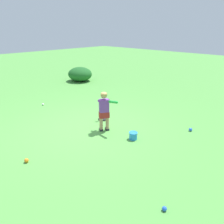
{
  "coord_description": "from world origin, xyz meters",
  "views": [
    {
      "loc": [
        4.43,
        -3.49,
        2.62
      ],
      "look_at": [
        0.51,
        0.56,
        0.45
      ],
      "focal_mm": 35.52,
      "sensor_mm": 36.0,
      "label": 1
    }
  ],
  "objects_px": {
    "child_batter": "(104,108)",
    "toy_bucket": "(133,136)",
    "play_ball_by_bucket": "(43,104)",
    "play_ball_midfield": "(26,160)",
    "batting_tee": "(103,116)",
    "play_ball_behind_batter": "(191,130)",
    "play_ball_far_right": "(164,209)"
  },
  "relations": [
    {
      "from": "child_batter",
      "to": "play_ball_far_right",
      "type": "height_order",
      "value": "child_batter"
    },
    {
      "from": "play_ball_midfield",
      "to": "play_ball_behind_batter",
      "type": "bearing_deg",
      "value": 64.88
    },
    {
      "from": "child_batter",
      "to": "play_ball_by_bucket",
      "type": "xyz_separation_m",
      "value": [
        -3.04,
        -0.11,
        -0.61
      ]
    },
    {
      "from": "play_ball_far_right",
      "to": "batting_tee",
      "type": "xyz_separation_m",
      "value": [
        -3.25,
        1.81,
        0.07
      ]
    },
    {
      "from": "play_ball_by_bucket",
      "to": "batting_tee",
      "type": "xyz_separation_m",
      "value": [
        2.47,
        0.6,
        0.07
      ]
    },
    {
      "from": "child_batter",
      "to": "batting_tee",
      "type": "xyz_separation_m",
      "value": [
        -0.58,
        0.49,
        -0.55
      ]
    },
    {
      "from": "play_ball_far_right",
      "to": "batting_tee",
      "type": "relative_size",
      "value": 0.12
    },
    {
      "from": "play_ball_midfield",
      "to": "toy_bucket",
      "type": "xyz_separation_m",
      "value": [
        0.94,
        2.33,
        0.05
      ]
    },
    {
      "from": "play_ball_by_bucket",
      "to": "play_ball_midfield",
      "type": "bearing_deg",
      "value": -34.87
    },
    {
      "from": "play_ball_behind_batter",
      "to": "play_ball_by_bucket",
      "type": "bearing_deg",
      "value": -160.44
    },
    {
      "from": "play_ball_midfield",
      "to": "child_batter",
      "type": "bearing_deg",
      "value": 88.23
    },
    {
      "from": "child_batter",
      "to": "play_ball_behind_batter",
      "type": "xyz_separation_m",
      "value": [
        1.69,
        1.57,
        -0.61
      ]
    },
    {
      "from": "play_ball_midfield",
      "to": "play_ball_far_right",
      "type": "xyz_separation_m",
      "value": [
        2.74,
        0.86,
        -0.01
      ]
    },
    {
      "from": "play_ball_by_bucket",
      "to": "toy_bucket",
      "type": "xyz_separation_m",
      "value": [
        3.92,
        0.25,
        0.06
      ]
    },
    {
      "from": "play_ball_far_right",
      "to": "toy_bucket",
      "type": "distance_m",
      "value": 2.33
    },
    {
      "from": "toy_bucket",
      "to": "play_ball_far_right",
      "type": "bearing_deg",
      "value": -39.21
    },
    {
      "from": "toy_bucket",
      "to": "play_ball_by_bucket",
      "type": "bearing_deg",
      "value": -176.3
    },
    {
      "from": "play_ball_far_right",
      "to": "toy_bucket",
      "type": "xyz_separation_m",
      "value": [
        -1.8,
        1.47,
        0.06
      ]
    },
    {
      "from": "play_ball_by_bucket",
      "to": "play_ball_far_right",
      "type": "relative_size",
      "value": 1.03
    },
    {
      "from": "batting_tee",
      "to": "toy_bucket",
      "type": "distance_m",
      "value": 1.49
    },
    {
      "from": "play_ball_by_bucket",
      "to": "play_ball_behind_batter",
      "type": "height_order",
      "value": "play_ball_behind_batter"
    },
    {
      "from": "child_batter",
      "to": "toy_bucket",
      "type": "distance_m",
      "value": 1.04
    },
    {
      "from": "toy_bucket",
      "to": "batting_tee",
      "type": "bearing_deg",
      "value": 166.68
    },
    {
      "from": "child_batter",
      "to": "play_ball_by_bucket",
      "type": "height_order",
      "value": "child_batter"
    },
    {
      "from": "child_batter",
      "to": "toy_bucket",
      "type": "bearing_deg",
      "value": 9.26
    },
    {
      "from": "play_ball_midfield",
      "to": "batting_tee",
      "type": "height_order",
      "value": "batting_tee"
    },
    {
      "from": "child_batter",
      "to": "play_ball_midfield",
      "type": "relative_size",
      "value": 11.9
    },
    {
      "from": "play_ball_behind_batter",
      "to": "toy_bucket",
      "type": "relative_size",
      "value": 0.41
    },
    {
      "from": "child_batter",
      "to": "play_ball_behind_batter",
      "type": "distance_m",
      "value": 2.39
    },
    {
      "from": "play_ball_by_bucket",
      "to": "play_ball_far_right",
      "type": "height_order",
      "value": "play_ball_by_bucket"
    },
    {
      "from": "child_batter",
      "to": "batting_tee",
      "type": "distance_m",
      "value": 0.93
    },
    {
      "from": "batting_tee",
      "to": "toy_bucket",
      "type": "bearing_deg",
      "value": -13.32
    }
  ]
}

